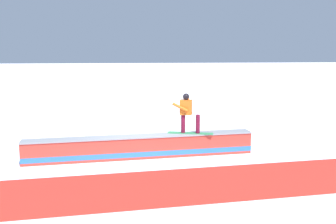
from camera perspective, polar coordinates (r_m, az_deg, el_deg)
The scene contains 4 objects.
ground_plane at distance 13.15m, azimuth -3.97°, elevation -6.71°, with size 120.00×120.00×0.00m, color white.
grind_box at distance 13.05m, azimuth -3.99°, elevation -5.26°, with size 7.66×1.54×0.76m.
snowboarder at distance 13.13m, azimuth 2.85°, elevation 0.02°, with size 1.57×0.60×1.37m.
safety_fence at distance 9.11m, azimuth -3.96°, elevation -11.50°, with size 12.91×0.06×0.91m, color red.
Camera 1 is at (-0.02, 12.58, 3.83)m, focal length 41.42 mm.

